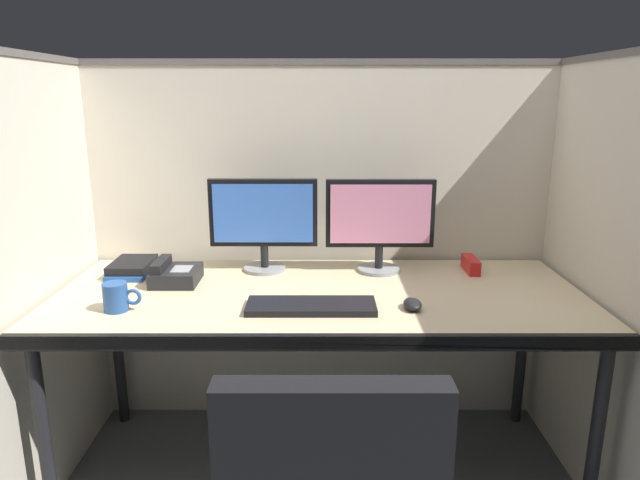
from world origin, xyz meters
The scene contains 12 objects.
cubicle_partition_rear centered at (0.00, 0.74, 0.79)m, with size 2.21×0.06×1.57m.
cubicle_partition_left centered at (-0.99, 0.20, 0.79)m, with size 0.06×1.41×1.57m.
cubicle_partition_right centered at (0.99, 0.20, 0.79)m, with size 0.06×1.41×1.57m.
desk centered at (0.00, 0.29, 0.69)m, with size 1.90×0.80×0.74m.
monitor_left centered at (-0.23, 0.56, 0.96)m, with size 0.43×0.17×0.37m.
monitor_right centered at (0.24, 0.54, 0.96)m, with size 0.43×0.17×0.37m.
keyboard_main centered at (-0.03, 0.12, 0.75)m, with size 0.43×0.15×0.02m, color black.
computer_mouse centered at (0.31, 0.13, 0.76)m, with size 0.06×0.10×0.04m.
book_stack centered at (-0.75, 0.51, 0.77)m, with size 0.15×0.22×0.05m.
coffee_mug centered at (-0.67, 0.11, 0.79)m, with size 0.13×0.08×0.09m.
desk_phone centered at (-0.55, 0.40, 0.77)m, with size 0.17×0.19×0.09m.
red_stapler centered at (0.61, 0.54, 0.77)m, with size 0.04×0.15×0.06m, color red.
Camera 1 is at (0.00, -1.63, 1.43)m, focal length 31.46 mm.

